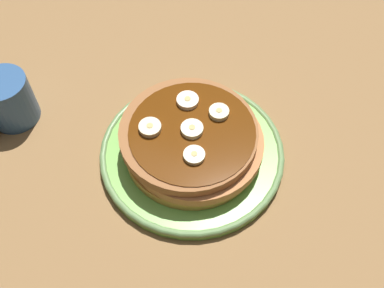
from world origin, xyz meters
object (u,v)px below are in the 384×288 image
object	(u,v)px
banana_slice_0	(193,129)
banana_slice_2	(194,155)
coffee_mug	(7,101)
banana_slice_3	(219,112)
banana_slice_1	(188,101)
plate	(192,152)
banana_slice_4	(150,128)
pancake_stack	(190,141)

from	to	relation	value
banana_slice_0	banana_slice_2	world-z (taller)	banana_slice_0
banana_slice_0	coffee_mug	xyz separation A→B (cm)	(6.93, -26.60, -2.45)
banana_slice_3	banana_slice_0	bearing A→B (deg)	-21.49
banana_slice_1	banana_slice_2	size ratio (longest dim) A/B	1.10
plate	banana_slice_1	bearing A→B (deg)	-143.84
banana_slice_3	banana_slice_4	bearing A→B (deg)	-45.17
banana_slice_4	pancake_stack	bearing A→B (deg)	116.03
banana_slice_0	banana_slice_2	xyz separation A→B (cm)	(3.43, 2.00, -0.05)
pancake_stack	coffee_mug	size ratio (longest dim) A/B	1.94
pancake_stack	banana_slice_4	distance (cm)	5.88
pancake_stack	banana_slice_1	world-z (taller)	banana_slice_1
banana_slice_0	banana_slice_3	distance (cm)	4.39
plate	coffee_mug	size ratio (longest dim) A/B	2.57
plate	banana_slice_4	bearing A→B (deg)	-63.25
banana_slice_0	banana_slice_3	world-z (taller)	same
plate	banana_slice_4	world-z (taller)	banana_slice_4
banana_slice_1	plate	bearing A→B (deg)	36.16
banana_slice_1	banana_slice_4	world-z (taller)	same
pancake_stack	plate	bearing A→B (deg)	134.64
pancake_stack	banana_slice_0	xyz separation A→B (cm)	(-0.22, 0.33, 2.63)
banana_slice_3	banana_slice_4	world-z (taller)	same
banana_slice_2	banana_slice_3	size ratio (longest dim) A/B	1.02
banana_slice_3	coffee_mug	world-z (taller)	coffee_mug
pancake_stack	banana_slice_3	size ratio (longest dim) A/B	7.19
banana_slice_4	coffee_mug	world-z (taller)	coffee_mug
banana_slice_2	banana_slice_4	world-z (taller)	banana_slice_4
banana_slice_0	plate	bearing A→B (deg)	-67.16
pancake_stack	banana_slice_2	xyz separation A→B (cm)	(3.21, 2.33, 2.58)
banana_slice_1	banana_slice_3	world-z (taller)	same
banana_slice_0	banana_slice_4	size ratio (longest dim) A/B	1.00
coffee_mug	banana_slice_0	bearing A→B (deg)	104.61
banana_slice_0	coffee_mug	world-z (taller)	coffee_mug
banana_slice_0	banana_slice_3	xyz separation A→B (cm)	(-4.08, 1.61, 0.01)
banana_slice_1	coffee_mug	world-z (taller)	coffee_mug
banana_slice_2	pancake_stack	bearing A→B (deg)	-144.00
banana_slice_1	coffee_mug	size ratio (longest dim) A/B	0.30
pancake_stack	banana_slice_1	size ratio (longest dim) A/B	6.44
pancake_stack	banana_slice_1	distance (cm)	5.54
plate	coffee_mug	xyz separation A→B (cm)	(6.86, -26.42, 2.99)
banana_slice_1	banana_slice_4	xyz separation A→B (cm)	(6.37, -2.00, 0.05)
banana_slice_3	banana_slice_4	size ratio (longest dim) A/B	0.92
banana_slice_2	plate	bearing A→B (deg)	-147.00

